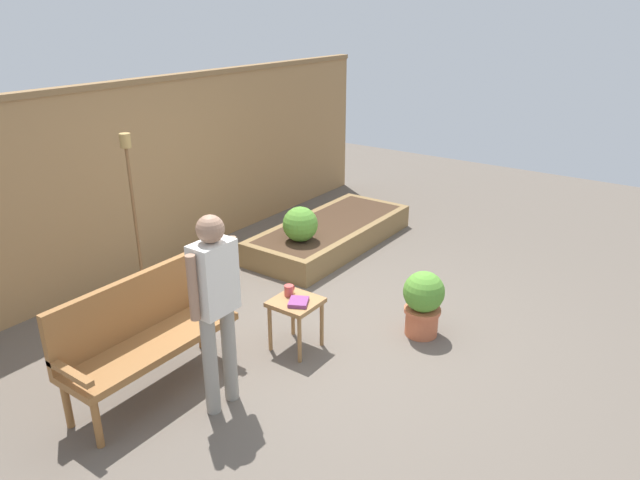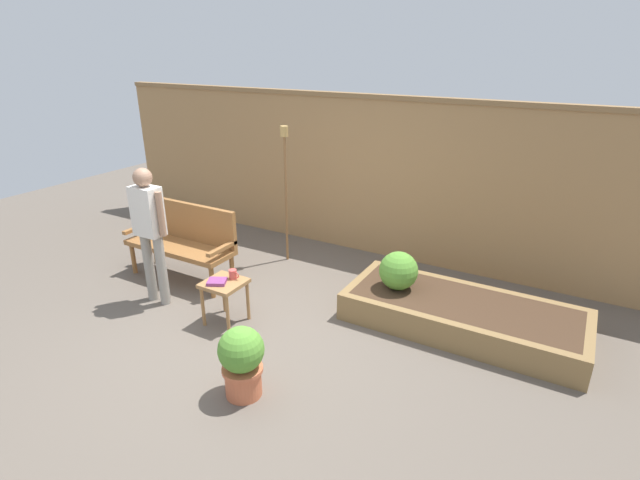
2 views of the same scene
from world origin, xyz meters
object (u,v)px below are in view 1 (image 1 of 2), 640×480
Objects in this scene: cup_on_table at (289,290)px; potted_boxwood at (423,301)px; garden_bench at (143,328)px; book_on_table at (299,302)px; side_table at (296,309)px; shrub_near_bench at (300,224)px; tiki_torch at (132,195)px; person_by_bench at (215,297)px.

cup_on_table is 1.25m from potted_boxwood.
garden_bench is 7.82× the size of book_on_table.
book_on_table is at bearing 140.18° from potted_boxwood.
shrub_near_bench is at bearing 36.00° from side_table.
garden_bench is at bearing 156.64° from cup_on_table.
tiki_torch is at bearing 103.35° from cup_on_table.
shrub_near_bench is at bearing 34.04° from cup_on_table.
person_by_bench is (-0.93, 0.03, 0.44)m from book_on_table.
shrub_near_bench reaches higher than potted_boxwood.
book_on_table is at bearing -115.44° from cup_on_table.
cup_on_table is at bearing 7.50° from person_by_bench.
potted_boxwood is (0.91, -0.75, -0.15)m from book_on_table.
side_table is at bearing -144.00° from shrub_near_bench.
shrub_near_bench is (1.52, 1.14, 0.01)m from book_on_table.
garden_bench is at bearing 144.60° from potted_boxwood.
tiki_torch is at bearing 101.19° from side_table.
side_table is 0.27× the size of tiki_torch.
potted_boxwood is at bearing -43.22° from side_table.
shrub_near_bench reaches higher than cup_on_table.
person_by_bench is at bearing 150.54° from book_on_table.
person_by_bench reaches higher than side_table.
person_by_bench reaches higher than book_on_table.
side_table is 1.11m from person_by_bench.
shrub_near_bench is (1.49, 1.08, 0.11)m from side_table.
shrub_near_bench is (2.64, 0.46, -0.04)m from garden_bench.
side_table is 0.31× the size of person_by_bench.
book_on_table is 0.12× the size of person_by_bench.
person_by_bench is (-1.84, 0.79, 0.59)m from potted_boxwood.
side_table is 1.16× the size of shrub_near_bench.
cup_on_table is 0.19× the size of potted_boxwood.
garden_bench is at bearing -127.79° from tiki_torch.
book_on_table is at bearing -143.17° from shrub_near_bench.
potted_boxwood is 2.00m from shrub_near_bench.
tiki_torch is at bearing 161.87° from shrub_near_bench.
person_by_bench reaches higher than potted_boxwood.
garden_bench is 3.00× the size of side_table.
tiki_torch is at bearing 72.11° from book_on_table.
book_on_table is 1.19m from potted_boxwood.
person_by_bench is (-0.64, -1.70, -0.30)m from tiki_torch.
potted_boxwood reaches higher than book_on_table.
shrub_near_bench is 2.73m from person_by_bench.
shrub_near_bench is 2.04m from tiki_torch.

